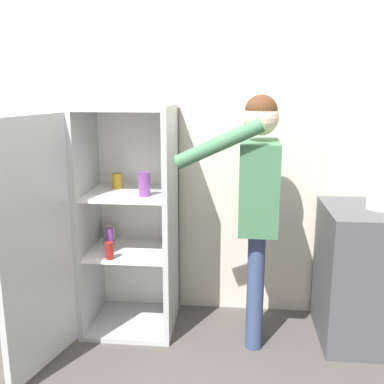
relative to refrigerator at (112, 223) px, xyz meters
name	(u,v)px	position (x,y,z in m)	size (l,w,h in m)	color
ground_plane	(151,381)	(0.35, -0.56, -0.78)	(12.00, 12.00, 0.00)	#4C4742
wall_back	(172,143)	(0.35, 0.42, 0.49)	(7.00, 0.06, 2.55)	beige
refrigerator	(112,223)	(0.00, 0.00, 0.00)	(0.82, 1.16, 1.57)	#B7BABC
person	(257,191)	(0.96, -0.05, 0.26)	(0.63, 0.56, 1.63)	#384770
counter	(365,275)	(1.69, 0.06, -0.33)	(0.57, 0.63, 0.91)	#4C4C51
bowl	(382,204)	(1.76, 0.06, 0.16)	(0.20, 0.20, 0.06)	white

